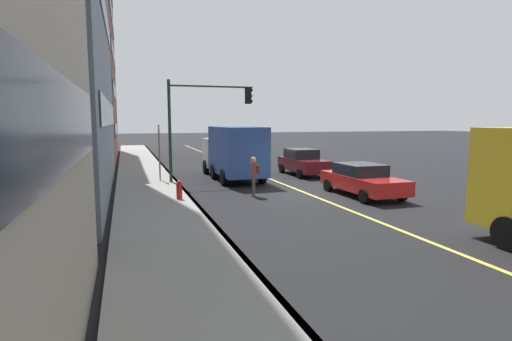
{
  "coord_description": "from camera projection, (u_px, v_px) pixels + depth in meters",
  "views": [
    {
      "loc": [
        -16.87,
        8.03,
        3.37
      ],
      "look_at": [
        -1.08,
        2.91,
        1.34
      ],
      "focal_mm": 28.39,
      "sensor_mm": 36.0,
      "label": 1
    }
  ],
  "objects": [
    {
      "name": "street_sign_post",
      "position": [
        159.0,
        149.0,
        22.02
      ],
      "size": [
        0.6,
        0.08,
        3.18
      ],
      "color": "slate",
      "rests_on": "ground"
    },
    {
      "name": "truck_blue",
      "position": [
        233.0,
        151.0,
        23.42
      ],
      "size": [
        7.23,
        2.4,
        3.06
      ],
      "color": "silver",
      "rests_on": "ground"
    },
    {
      "name": "car_red",
      "position": [
        362.0,
        180.0,
        18.34
      ],
      "size": [
        4.69,
        2.06,
        1.44
      ],
      "color": "red",
      "rests_on": "ground"
    },
    {
      "name": "building_glass_right",
      "position": [
        51.0,
        53.0,
        34.7
      ],
      "size": [
        17.39,
        10.21,
        18.36
      ],
      "color": "brown",
      "rests_on": "ground"
    },
    {
      "name": "ground",
      "position": [
        308.0,
        194.0,
        18.8
      ],
      "size": [
        200.0,
        200.0,
        0.0
      ],
      "primitive_type": "plane",
      "color": "black"
    },
    {
      "name": "lane_stripe_center",
      "position": [
        308.0,
        194.0,
        18.8
      ],
      "size": [
        80.0,
        0.16,
        0.01
      ],
      "primitive_type": "cube",
      "color": "#D8CC4C",
      "rests_on": "ground"
    },
    {
      "name": "fire_hydrant",
      "position": [
        179.0,
        192.0,
        16.78
      ],
      "size": [
        0.24,
        0.24,
        0.94
      ],
      "color": "red",
      "rests_on": "ground"
    },
    {
      "name": "car_maroon",
      "position": [
        303.0,
        162.0,
        25.4
      ],
      "size": [
        4.33,
        1.93,
        1.63
      ],
      "color": "#591116",
      "rests_on": "ground"
    },
    {
      "name": "sidewalk_slab",
      "position": [
        155.0,
        202.0,
        16.66
      ],
      "size": [
        80.0,
        3.18,
        0.15
      ],
      "primitive_type": "cube",
      "color": "gray",
      "rests_on": "ground"
    },
    {
      "name": "traffic_light_mast",
      "position": [
        204.0,
        113.0,
        21.71
      ],
      "size": [
        0.28,
        4.66,
        5.52
      ],
      "color": "#1E3823",
      "rests_on": "ground"
    },
    {
      "name": "pedestrian_with_backpack",
      "position": [
        254.0,
        173.0,
        18.07
      ],
      "size": [
        0.47,
        0.44,
        1.79
      ],
      "color": "brown",
      "rests_on": "ground"
    },
    {
      "name": "curb_edge",
      "position": [
        191.0,
        199.0,
        17.12
      ],
      "size": [
        80.0,
        0.16,
        0.15
      ],
      "primitive_type": "cube",
      "color": "slate",
      "rests_on": "ground"
    }
  ]
}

